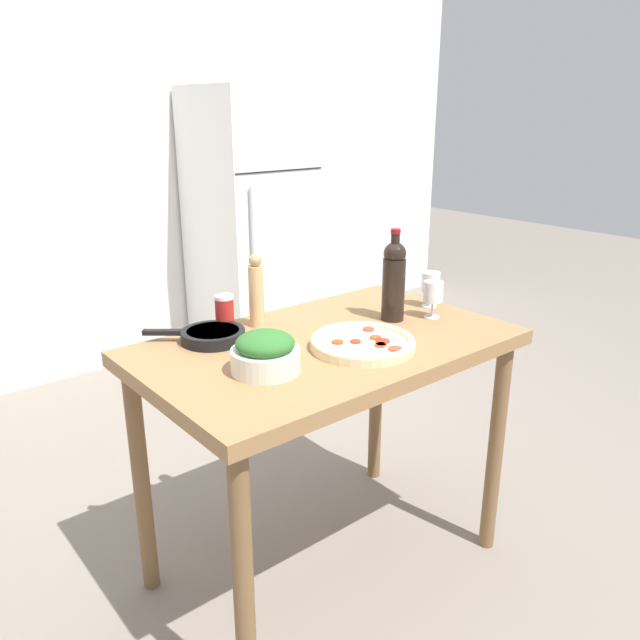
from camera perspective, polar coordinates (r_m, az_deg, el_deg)
The scene contains 12 objects.
ground_plane at distance 2.49m, azimuth 0.59°, elevation -21.33°, with size 14.00×14.00×0.00m, color slate.
wall_back at distance 4.00m, azimuth -22.22°, elevation 13.19°, with size 6.40×0.08×2.60m.
refrigerator at distance 4.13m, azimuth -6.38°, elevation 8.48°, with size 0.64×0.71×1.73m.
prep_counter at distance 2.07m, azimuth 0.66°, elevation -4.71°, with size 1.21×0.74×0.89m.
wine_bottle at distance 2.20m, azimuth 6.76°, elevation 3.76°, with size 0.08×0.08×0.33m.
wine_glass_near at distance 2.26m, azimuth 10.30°, elevation 2.40°, with size 0.07×0.07×0.13m.
wine_glass_far at distance 2.38m, azimuth 10.08°, elevation 3.28°, with size 0.07×0.07×0.13m.
pepper_mill at distance 2.14m, azimuth -5.85°, elevation 2.60°, with size 0.05×0.05×0.25m.
salad_bowl at distance 1.78m, azimuth -5.02°, elevation -3.04°, with size 0.20×0.20×0.12m.
homemade_pizza at distance 1.96m, azimuth 3.93°, elevation -2.08°, with size 0.33×0.33×0.04m.
salt_canister at distance 2.13m, azimuth -8.72°, elevation 0.68°, with size 0.06×0.06×0.12m.
cast_iron_skillet at distance 2.04m, azimuth -9.83°, elevation -1.38°, with size 0.29×0.26×0.04m.
Camera 1 is at (-1.23, -1.45, 1.60)m, focal length 35.00 mm.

